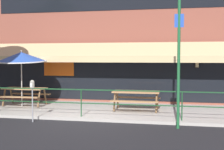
% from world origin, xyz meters
% --- Properties ---
extents(ground_plane, '(120.00, 120.00, 0.00)m').
position_xyz_m(ground_plane, '(0.00, 0.00, 0.00)').
color(ground_plane, black).
extents(patio_deck, '(15.00, 4.00, 0.10)m').
position_xyz_m(patio_deck, '(0.00, 2.00, 0.05)').
color(patio_deck, '#ADA89E').
rests_on(patio_deck, ground).
extents(restaurant_building, '(15.00, 1.60, 7.18)m').
position_xyz_m(restaurant_building, '(0.00, 4.22, 3.57)').
color(restaurant_building, brown).
rests_on(restaurant_building, ground).
extents(patio_railing, '(13.84, 0.04, 0.97)m').
position_xyz_m(patio_railing, '(0.00, 0.30, 0.80)').
color(patio_railing, '#194723').
rests_on(patio_railing, patio_deck).
extents(picnic_table_left, '(1.80, 1.42, 0.76)m').
position_xyz_m(picnic_table_left, '(-3.14, 2.22, 0.71)').
color(picnic_table_left, '#997047').
rests_on(picnic_table_left, patio_deck).
extents(picnic_table_centre, '(1.80, 1.42, 0.76)m').
position_xyz_m(picnic_table_centre, '(1.74, 1.90, 0.71)').
color(picnic_table_centre, '#997047').
rests_on(picnic_table_centre, patio_deck).
extents(patio_umbrella_left, '(2.14, 2.14, 2.38)m').
position_xyz_m(patio_umbrella_left, '(-3.14, 1.96, 2.18)').
color(patio_umbrella_left, '#B7B2A8').
rests_on(patio_umbrella_left, patio_deck).
extents(parking_meter_near, '(0.15, 0.16, 1.42)m').
position_xyz_m(parking_meter_near, '(-1.46, -0.47, 1.15)').
color(parking_meter_near, gray).
rests_on(parking_meter_near, ground).
extents(street_sign_pole, '(0.28, 0.09, 4.55)m').
position_xyz_m(street_sign_pole, '(3.32, -0.45, 2.33)').
color(street_sign_pole, '#1E6033').
rests_on(street_sign_pole, ground).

